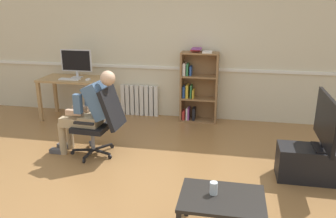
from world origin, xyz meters
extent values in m
plane|color=olive|center=(0.00, 0.00, 0.00)|extent=(18.00, 18.00, 0.00)
cube|color=beige|center=(0.00, 2.65, 1.35)|extent=(12.00, 0.10, 2.70)
cube|color=white|center=(0.00, 2.58, 0.92)|extent=(12.00, 0.03, 0.05)
cube|color=tan|center=(-2.39, 1.87, 0.36)|extent=(0.06, 0.06, 0.72)
cube|color=tan|center=(-1.30, 1.87, 0.36)|extent=(0.06, 0.06, 0.72)
cube|color=tan|center=(-1.30, 2.43, 0.36)|extent=(0.06, 0.06, 0.72)
cube|color=tan|center=(-2.39, 2.43, 0.36)|extent=(0.06, 0.06, 0.72)
cube|color=tan|center=(-1.84, 2.15, 0.74)|extent=(1.17, 0.64, 0.04)
cube|color=silver|center=(-1.80, 2.21, 0.76)|extent=(0.18, 0.14, 0.01)
cube|color=silver|center=(-1.80, 2.23, 0.82)|extent=(0.04, 0.02, 0.10)
cube|color=silver|center=(-1.80, 2.23, 1.06)|extent=(0.58, 0.02, 0.39)
cube|color=black|center=(-1.80, 2.22, 1.06)|extent=(0.53, 0.00, 0.35)
cube|color=white|center=(-1.85, 2.01, 0.77)|extent=(0.37, 0.12, 0.02)
cube|color=white|center=(-1.50, 2.03, 0.77)|extent=(0.06, 0.10, 0.03)
cube|color=olive|center=(0.09, 2.42, 0.62)|extent=(0.03, 0.28, 1.24)
cube|color=olive|center=(0.71, 2.42, 0.62)|extent=(0.03, 0.28, 1.24)
cube|color=olive|center=(0.40, 2.56, 0.62)|extent=(0.62, 0.02, 1.24)
cube|color=olive|center=(0.40, 2.42, 0.01)|extent=(0.59, 0.28, 0.03)
cube|color=olive|center=(0.40, 2.42, 0.42)|extent=(0.59, 0.28, 0.03)
cube|color=olive|center=(0.40, 2.42, 0.83)|extent=(0.59, 0.28, 0.03)
cube|color=olive|center=(0.40, 2.42, 1.23)|extent=(0.59, 0.28, 0.03)
cube|color=red|center=(0.14, 2.40, 0.11)|extent=(0.05, 0.19, 0.16)
cube|color=#2D519E|center=(0.14, 2.42, 0.53)|extent=(0.04, 0.19, 0.20)
cube|color=white|center=(0.14, 2.41, 0.94)|extent=(0.05, 0.19, 0.21)
cube|color=white|center=(0.21, 2.41, 0.14)|extent=(0.05, 0.19, 0.21)
cube|color=gold|center=(0.20, 2.41, 0.55)|extent=(0.04, 0.19, 0.23)
cube|color=#38844C|center=(0.20, 2.42, 0.94)|extent=(0.03, 0.19, 0.21)
cube|color=#89428E|center=(0.23, 2.40, 0.14)|extent=(0.03, 0.19, 0.22)
cube|color=#38844C|center=(0.27, 2.43, 0.55)|extent=(0.02, 0.19, 0.23)
cube|color=#2D519E|center=(0.25, 2.43, 0.92)|extent=(0.03, 0.19, 0.16)
cube|color=black|center=(0.33, 2.41, 0.14)|extent=(0.05, 0.19, 0.21)
cube|color=gold|center=(0.31, 2.41, 0.51)|extent=(0.02, 0.19, 0.15)
cube|color=white|center=(0.53, 2.39, 1.26)|extent=(0.16, 0.22, 0.02)
cube|color=red|center=(0.33, 2.45, 1.28)|extent=(0.16, 0.22, 0.02)
cube|color=#89428E|center=(0.35, 2.41, 1.30)|extent=(0.16, 0.22, 0.02)
cube|color=white|center=(-1.05, 2.54, 0.29)|extent=(0.07, 0.08, 0.58)
cube|color=white|center=(-0.96, 2.54, 0.29)|extent=(0.07, 0.08, 0.58)
cube|color=white|center=(-0.87, 2.54, 0.29)|extent=(0.07, 0.08, 0.58)
cube|color=white|center=(-0.77, 2.54, 0.29)|extent=(0.07, 0.08, 0.58)
cube|color=white|center=(-0.68, 2.54, 0.29)|extent=(0.07, 0.08, 0.58)
cube|color=white|center=(-0.59, 2.54, 0.29)|extent=(0.07, 0.08, 0.58)
cube|color=white|center=(-0.50, 2.54, 0.29)|extent=(0.07, 0.08, 0.58)
cube|color=white|center=(-0.41, 2.54, 0.29)|extent=(0.07, 0.08, 0.58)
cube|color=black|center=(-0.91, 0.59, 0.07)|extent=(0.05, 0.30, 0.02)
cylinder|color=black|center=(-0.92, 0.44, 0.03)|extent=(0.02, 0.06, 0.06)
cube|color=black|center=(-0.77, 0.68, 0.07)|extent=(0.29, 0.14, 0.02)
cylinder|color=black|center=(-0.63, 0.63, 0.03)|extent=(0.06, 0.04, 0.06)
cube|color=black|center=(-0.81, 0.85, 0.07)|extent=(0.22, 0.26, 0.02)
cylinder|color=black|center=(-0.72, 0.97, 0.03)|extent=(0.05, 0.06, 0.06)
cube|color=black|center=(-0.99, 0.86, 0.07)|extent=(0.19, 0.27, 0.02)
cylinder|color=black|center=(-1.07, 0.99, 0.03)|extent=(0.05, 0.06, 0.06)
cube|color=black|center=(-1.05, 0.70, 0.07)|extent=(0.30, 0.11, 0.02)
cylinder|color=black|center=(-1.20, 0.66, 0.03)|extent=(0.06, 0.04, 0.06)
cylinder|color=gray|center=(-0.91, 0.74, 0.23)|extent=(0.05, 0.05, 0.30)
cube|color=black|center=(-0.91, 0.74, 0.41)|extent=(0.48, 0.48, 0.07)
cube|color=black|center=(-0.59, 0.72, 0.71)|extent=(0.26, 0.45, 0.55)
cube|color=black|center=(-0.87, 1.00, 0.56)|extent=(0.28, 0.06, 0.03)
cube|color=black|center=(-0.90, 0.48, 0.56)|extent=(0.28, 0.06, 0.03)
cube|color=tan|center=(-0.91, 0.74, 0.52)|extent=(0.28, 0.35, 0.14)
cube|color=#476689|center=(-0.77, 0.73, 0.81)|extent=(0.40, 0.36, 0.52)
sphere|color=#D6A884|center=(-0.63, 0.72, 1.12)|extent=(0.20, 0.20, 0.20)
cube|color=black|center=(-1.19, 0.75, 0.62)|extent=(0.15, 0.04, 0.02)
cube|color=tan|center=(-1.11, 0.85, 0.49)|extent=(0.42, 0.15, 0.13)
cylinder|color=tan|center=(-1.32, 0.86, 0.23)|extent=(0.10, 0.10, 0.46)
cube|color=#4C4C51|center=(-1.42, 0.86, 0.03)|extent=(0.22, 0.10, 0.06)
cube|color=tan|center=(-1.12, 0.65, 0.49)|extent=(0.42, 0.15, 0.13)
cylinder|color=tan|center=(-1.33, 0.66, 0.23)|extent=(0.10, 0.10, 0.46)
cube|color=#4C4C51|center=(-1.43, 0.66, 0.03)|extent=(0.22, 0.10, 0.06)
cube|color=#476689|center=(-1.00, 0.90, 0.79)|extent=(0.10, 0.09, 0.26)
cube|color=#D6A884|center=(-1.10, 0.84, 0.64)|extent=(0.24, 0.08, 0.07)
cube|color=#476689|center=(-1.01, 0.58, 0.79)|extent=(0.10, 0.09, 0.26)
cube|color=#D6A884|center=(-1.11, 0.65, 0.64)|extent=(0.24, 0.08, 0.07)
cube|color=black|center=(2.06, 0.56, 0.21)|extent=(0.98, 0.38, 0.41)
cube|color=black|center=(2.06, 0.56, 0.42)|extent=(0.21, 0.32, 0.02)
cylinder|color=black|center=(2.06, 0.56, 0.46)|extent=(0.04, 0.04, 0.05)
cube|color=black|center=(2.06, 0.56, 0.77)|extent=(0.06, 0.94, 0.57)
cube|color=#B7D1F9|center=(2.08, 0.56, 0.77)|extent=(0.02, 0.88, 0.53)
cube|color=black|center=(1.29, -0.45, 0.19)|extent=(0.04, 0.04, 0.37)
cube|color=black|center=(0.59, -0.45, 0.19)|extent=(0.04, 0.04, 0.37)
cube|color=black|center=(0.94, -0.69, 0.39)|extent=(0.76, 0.56, 0.03)
cylinder|color=silver|center=(0.86, -0.66, 0.46)|extent=(0.07, 0.07, 0.12)
camera|label=1|loc=(0.97, -3.39, 2.08)|focal=36.18mm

